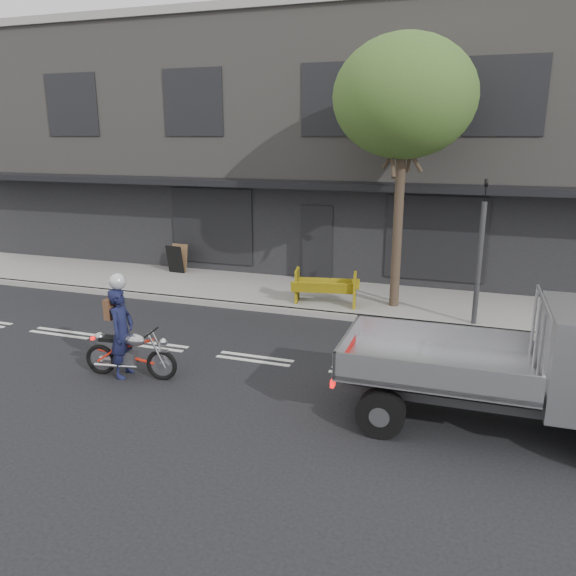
% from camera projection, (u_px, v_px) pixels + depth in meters
% --- Properties ---
extents(ground, '(80.00, 80.00, 0.00)m').
position_uv_depth(ground, '(255.00, 359.00, 11.48)').
color(ground, black).
rests_on(ground, ground).
extents(sidewalk, '(32.00, 3.20, 0.15)m').
position_uv_depth(sidewalk, '(318.00, 296.00, 15.76)').
color(sidewalk, gray).
rests_on(sidewalk, ground).
extents(kerb, '(32.00, 0.20, 0.15)m').
position_uv_depth(kerb, '(300.00, 312.00, 14.30)').
color(kerb, gray).
rests_on(kerb, ground).
extents(building_main, '(26.00, 10.00, 8.00)m').
position_uv_depth(building_main, '(368.00, 147.00, 20.75)').
color(building_main, slate).
rests_on(building_main, ground).
extents(street_tree, '(3.40, 3.40, 6.74)m').
position_uv_depth(street_tree, '(404.00, 98.00, 13.25)').
color(street_tree, '#382B21').
rests_on(street_tree, ground).
extents(traffic_light_pole, '(0.12, 0.12, 3.50)m').
position_uv_depth(traffic_light_pole, '(479.00, 261.00, 12.80)').
color(traffic_light_pole, '#2D2D30').
rests_on(traffic_light_pole, ground).
extents(motorcycle, '(1.86, 0.54, 0.96)m').
position_uv_depth(motorcycle, '(130.00, 352.00, 10.53)').
color(motorcycle, black).
rests_on(motorcycle, ground).
extents(rider, '(0.48, 0.67, 1.72)m').
position_uv_depth(rider, '(122.00, 333.00, 10.48)').
color(rider, '#131534').
rests_on(rider, ground).
extents(flatbed_ute, '(4.64, 1.97, 2.14)m').
position_uv_depth(flatbed_ute, '(572.00, 362.00, 8.20)').
color(flatbed_ute, black).
rests_on(flatbed_ute, ground).
extents(construction_barrier, '(1.76, 0.96, 0.93)m').
position_uv_depth(construction_barrier, '(323.00, 289.00, 14.38)').
color(construction_barrier, yellow).
rests_on(construction_barrier, sidewalk).
extents(sandwich_board, '(0.60, 0.43, 0.90)m').
position_uv_depth(sandwich_board, '(175.00, 259.00, 17.89)').
color(sandwich_board, black).
rests_on(sandwich_board, sidewalk).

